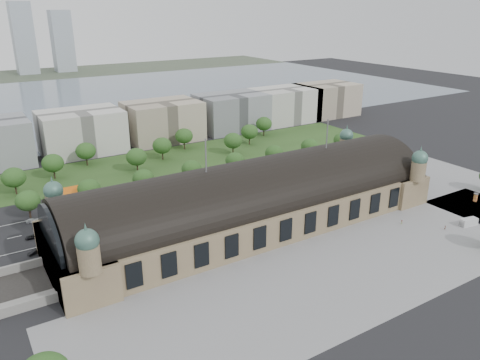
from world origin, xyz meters
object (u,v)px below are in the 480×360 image
bus_west (219,194)px  parked_car_1 (114,233)px  traffic_car_1 (32,221)px  traffic_car_4 (221,198)px  parked_car_5 (150,224)px  bus_east (283,183)px  traffic_car_6 (347,167)px  parked_car_2 (99,236)px  pedestrian_0 (402,222)px  parked_car_6 (163,216)px  parked_car_0 (34,252)px  parked_car_3 (128,224)px  advertising_column (476,197)px  parked_car_4 (137,223)px  van_south (468,222)px  petrol_station (69,192)px  traffic_car_2 (32,237)px  pedestrian_1 (445,228)px  bus_mid (247,191)px

bus_west → parked_car_1: bearing=101.1°
traffic_car_1 → traffic_car_4: size_ratio=1.08×
parked_car_5 → bus_east: (68.44, 6.00, 1.14)m
traffic_car_6 → bus_west: bearing=-90.4°
traffic_car_6 → parked_car_2: traffic_car_6 is taller
pedestrian_0 → parked_car_6: bearing=144.1°
parked_car_0 → parked_car_3: 34.94m
bus_west → bus_east: size_ratio=0.99×
parked_car_2 → advertising_column: size_ratio=1.18×
parked_car_4 → van_south: van_south is taller
bus_east → pedestrian_0: (14.78, -56.87, -0.92)m
petrol_station → parked_car_1: 44.69m
traffic_car_2 → pedestrian_1: 153.42m
pedestrian_1 → advertising_column: bearing=-21.2°
parked_car_2 → parked_car_5: 19.63m
parked_car_4 → bus_west: size_ratio=0.36×
bus_mid → advertising_column: 99.28m
bus_west → bus_mid: size_ratio=0.95×
parked_car_0 → traffic_car_1: bearing=151.7°
petrol_station → advertising_column: bearing=-33.1°
parked_car_4 → advertising_column: advertising_column is taller
traffic_car_1 → bus_mid: size_ratio=0.33×
traffic_car_2 → parked_car_4: (36.65, -8.98, 0.07)m
bus_mid → advertising_column: (80.31, -58.37, 0.05)m
traffic_car_2 → pedestrian_0: (123.69, -63.36, 0.18)m
parked_car_5 → advertising_column: size_ratio=1.28×
parked_car_4 → van_south: bearing=35.3°
parked_car_1 → bus_west: size_ratio=0.41×
parked_car_1 → pedestrian_0: (97.48, -50.87, 0.15)m
parked_car_6 → advertising_column: advertising_column is taller
bus_east → van_south: bus_east is taller
parked_car_0 → parked_car_5: bearing=69.7°
parked_car_0 → parked_car_3: bearing=76.2°
parked_car_1 → advertising_column: advertising_column is taller
traffic_car_2 → bus_west: (76.72, -2.77, 1.08)m
petrol_station → traffic_car_4: (55.75, -36.60, -2.24)m
traffic_car_2 → parked_car_6: 48.34m
petrol_station → bus_mid: 78.12m
traffic_car_6 → parked_car_2: (-131.97, -8.96, -0.05)m
traffic_car_6 → bus_east: 44.00m
parked_car_5 → bus_mid: bearing=72.6°
petrol_station → traffic_car_1: bearing=-136.6°
petrol_station → parked_car_1: size_ratio=2.70×
pedestrian_1 → traffic_car_4: bearing=91.4°
traffic_car_6 → parked_car_5: size_ratio=1.04×
petrol_station → traffic_car_2: bearing=-122.9°
parked_car_5 → bus_west: (36.25, 9.72, 1.12)m
petrol_station → bus_mid: (68.09, -38.28, -1.08)m
parked_car_5 → pedestrian_0: 97.54m
parked_car_4 → advertising_column: bearing=45.0°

